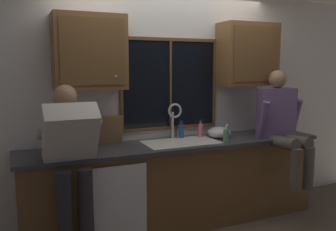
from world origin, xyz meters
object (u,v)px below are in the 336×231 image
at_px(soap_dispenser, 226,135).
at_px(person_standing, 71,156).
at_px(person_sitting_on_counter, 282,122).
at_px(mixing_bowl, 219,133).
at_px(bottle_green_glass, 181,131).
at_px(knife_block, 89,139).
at_px(bottle_tall_clear, 200,130).
at_px(cutting_board, 109,130).

bearing_deg(soap_dispenser, person_standing, -175.88).
height_order(person_sitting_on_counter, mixing_bowl, person_sitting_on_counter).
bearing_deg(bottle_green_glass, knife_block, -169.61).
bearing_deg(bottle_tall_clear, mixing_bowl, -36.51).
distance_m(mixing_bowl, soap_dispenser, 0.25).
height_order(bottle_green_glass, bottle_tall_clear, same).
distance_m(knife_block, soap_dispenser, 1.43).
xyz_separation_m(cutting_board, bottle_green_glass, (0.83, -0.01, -0.07)).
height_order(cutting_board, soap_dispenser, cutting_board).
distance_m(knife_block, cutting_board, 0.32).
height_order(knife_block, bottle_green_glass, knife_block).
relative_size(cutting_board, bottle_green_glass, 1.55).
distance_m(person_standing, mixing_bowl, 1.73).
xyz_separation_m(person_sitting_on_counter, bottle_tall_clear, (-0.79, 0.44, -0.10)).
xyz_separation_m(knife_block, mixing_bowl, (1.47, 0.03, -0.05)).
bearing_deg(knife_block, soap_dispenser, -8.66).
xyz_separation_m(soap_dispenser, bottle_green_glass, (-0.34, 0.41, 0.01)).
xyz_separation_m(person_sitting_on_counter, cutting_board, (-1.85, 0.49, -0.04)).
xyz_separation_m(person_sitting_on_counter, soap_dispenser, (-0.68, 0.07, -0.11)).
bearing_deg(person_sitting_on_counter, knife_block, 172.21).
xyz_separation_m(person_standing, bottle_green_glass, (1.30, 0.53, 0.04)).
relative_size(person_standing, cutting_board, 5.16).
bearing_deg(soap_dispenser, bottle_green_glass, 129.20).
distance_m(person_sitting_on_counter, knife_block, 2.12).
xyz_separation_m(person_standing, person_sitting_on_counter, (2.32, 0.05, 0.14)).
bearing_deg(knife_block, person_standing, -123.96).
bearing_deg(mixing_bowl, person_standing, -168.01).
height_order(person_standing, cutting_board, person_standing).
relative_size(person_standing, person_sitting_on_counter, 1.24).
distance_m(person_sitting_on_counter, bottle_tall_clear, 0.91).
bearing_deg(soap_dispenser, cutting_board, 160.29).
relative_size(person_sitting_on_counter, knife_block, 3.92).
distance_m(person_standing, knife_block, 0.41).
bearing_deg(bottle_green_glass, bottle_tall_clear, -10.79).
bearing_deg(mixing_bowl, cutting_board, 171.88).
xyz_separation_m(cutting_board, mixing_bowl, (1.23, -0.17, -0.09)).
relative_size(person_standing, knife_block, 4.87).
height_order(person_standing, mixing_bowl, person_standing).
bearing_deg(bottle_green_glass, person_sitting_on_counter, -25.37).
relative_size(soap_dispenser, bottle_tall_clear, 0.99).
xyz_separation_m(bottle_green_glass, bottle_tall_clear, (0.23, -0.04, 0.00)).
xyz_separation_m(knife_block, cutting_board, (0.25, 0.20, 0.04)).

